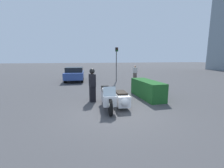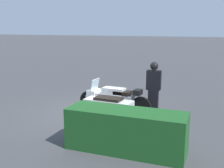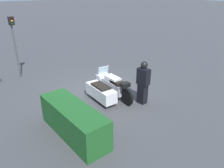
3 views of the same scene
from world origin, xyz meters
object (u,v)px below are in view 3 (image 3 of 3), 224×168
Objects in this scene: police_motorcycle at (105,88)px; traffic_light_near at (14,38)px; hedge_bush_curbside at (74,121)px; officer_rider at (143,82)px.

traffic_light_near is (4.83, 2.05, 1.62)m from police_motorcycle.
police_motorcycle is at bearing 8.81° from traffic_light_near.
police_motorcycle reaches higher than hedge_bush_curbside.
hedge_bush_curbside is at bearing -17.35° from traffic_light_near.
hedge_bush_curbside is at bearing 124.79° from police_motorcycle.
traffic_light_near is at bearing -3.11° from hedge_bush_curbside.
police_motorcycle is 0.86× the size of traffic_light_near.
police_motorcycle is 1.69m from officer_rider.
hedge_bush_curbside is (-1.41, 2.39, 0.04)m from police_motorcycle.
police_motorcycle is 1.49× the size of officer_rider.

